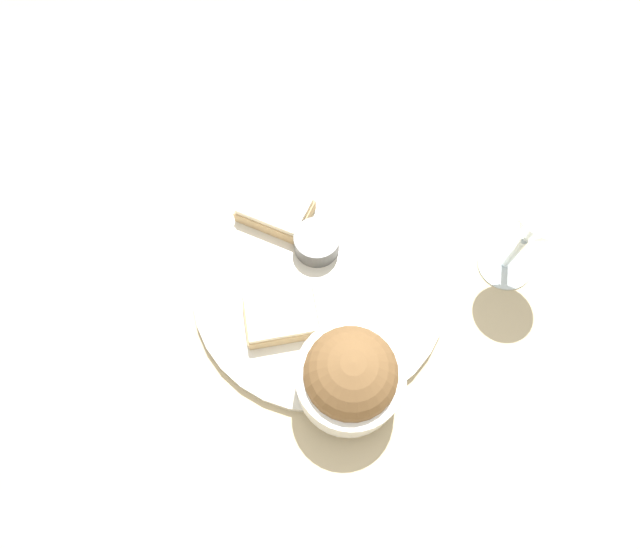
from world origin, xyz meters
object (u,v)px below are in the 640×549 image
salad_bowl (350,376)px  wine_glass (535,229)px  cheese_toast_near (281,317)px  cheese_toast_far (275,210)px  sauce_ramekin (317,242)px

salad_bowl → wine_glass: (0.12, 0.21, 0.04)m
cheese_toast_near → wine_glass: wine_glass is taller
cheese_toast_far → wine_glass: (0.28, 0.05, 0.07)m
sauce_ramekin → cheese_toast_far: sauce_ramekin is taller
salad_bowl → sauce_ramekin: 0.17m
sauce_ramekin → salad_bowl: bearing=-54.7°
cheese_toast_near → cheese_toast_far: bearing=118.8°
salad_bowl → wine_glass: bearing=60.9°
cheese_toast_far → sauce_ramekin: bearing=-17.8°
cheese_toast_far → cheese_toast_near: bearing=-61.2°
wine_glass → salad_bowl: bearing=-119.1°
sauce_ramekin → cheese_toast_near: (0.00, -0.10, -0.00)m
cheese_toast_near → wine_glass: bearing=39.3°
salad_bowl → cheese_toast_far: (-0.16, 0.16, -0.03)m
sauce_ramekin → wine_glass: bearing=19.4°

